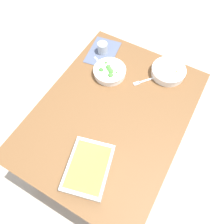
% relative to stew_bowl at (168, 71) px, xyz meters
% --- Properties ---
extents(ground_plane, '(6.00, 6.00, 0.00)m').
position_rel_stew_bowl_xyz_m(ground_plane, '(0.46, -0.19, -0.77)').
color(ground_plane, '#B2A899').
extents(dining_table, '(1.20, 0.90, 0.74)m').
position_rel_stew_bowl_xyz_m(dining_table, '(0.46, -0.19, -0.12)').
color(dining_table, brown).
rests_on(dining_table, ground_plane).
extents(placemat, '(0.31, 0.24, 0.00)m').
position_rel_stew_bowl_xyz_m(placemat, '(0.04, -0.50, -0.03)').
color(placemat, '#4C5670').
rests_on(placemat, dining_table).
extents(stew_bowl, '(0.24, 0.24, 0.06)m').
position_rel_stew_bowl_xyz_m(stew_bowl, '(0.00, 0.00, 0.00)').
color(stew_bowl, white).
rests_on(stew_bowl, dining_table).
extents(broccoli_bowl, '(0.23, 0.23, 0.07)m').
position_rel_stew_bowl_xyz_m(broccoli_bowl, '(0.20, -0.35, -0.00)').
color(broccoli_bowl, white).
rests_on(broccoli_bowl, dining_table).
extents(baking_dish, '(0.35, 0.29, 0.06)m').
position_rel_stew_bowl_xyz_m(baking_dish, '(0.83, -0.12, 0.00)').
color(baking_dish, silver).
rests_on(baking_dish, dining_table).
extents(drink_cup, '(0.07, 0.07, 0.08)m').
position_rel_stew_bowl_xyz_m(drink_cup, '(0.04, -0.50, 0.01)').
color(drink_cup, '#B2BCC6').
rests_on(drink_cup, dining_table).
extents(spoon_by_stew, '(0.10, 0.17, 0.01)m').
position_rel_stew_bowl_xyz_m(spoon_by_stew, '(0.02, -0.04, -0.03)').
color(spoon_by_stew, silver).
rests_on(spoon_by_stew, dining_table).
extents(spoon_by_broccoli, '(0.09, 0.17, 0.01)m').
position_rel_stew_bowl_xyz_m(spoon_by_broccoli, '(0.16, -0.42, -0.03)').
color(spoon_by_broccoli, silver).
rests_on(spoon_by_broccoli, dining_table).
extents(fork_on_table, '(0.15, 0.13, 0.01)m').
position_rel_stew_bowl_xyz_m(fork_on_table, '(0.14, -0.12, -0.03)').
color(fork_on_table, silver).
rests_on(fork_on_table, dining_table).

